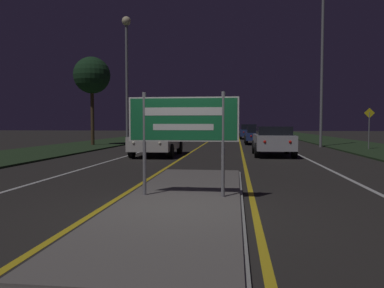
{
  "coord_description": "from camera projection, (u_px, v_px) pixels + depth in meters",
  "views": [
    {
      "loc": [
        1.05,
        -6.68,
        1.54
      ],
      "look_at": [
        0.0,
        2.21,
        1.07
      ],
      "focal_mm": 35.0,
      "sensor_mm": 36.0,
      "label": 1
    }
  ],
  "objects": [
    {
      "name": "centre_line_yellow_left",
      "position": [
        207.0,
        142.0,
        31.79
      ],
      "size": [
        0.12,
        70.0,
        0.01
      ],
      "color": "gold",
      "rests_on": "ground_plane"
    },
    {
      "name": "car_receding_1",
      "position": [
        258.0,
        135.0,
        28.61
      ],
      "size": [
        1.98,
        4.07,
        1.38
      ],
      "color": "navy",
      "rests_on": "ground_plane"
    },
    {
      "name": "streetlight_right_near",
      "position": [
        322.0,
        56.0,
        24.61
      ],
      "size": [
        0.45,
        0.45,
        10.17
      ],
      "color": "gray",
      "rests_on": "ground_plane"
    },
    {
      "name": "car_receding_3",
      "position": [
        250.0,
        130.0,
        48.9
      ],
      "size": [
        1.9,
        4.49,
        1.44
      ],
      "color": "maroon",
      "rests_on": "ground_plane"
    },
    {
      "name": "car_approaching_0",
      "position": [
        158.0,
        140.0,
        18.35
      ],
      "size": [
        2.01,
        4.48,
        1.46
      ],
      "color": "silver",
      "rests_on": "ground_plane"
    },
    {
      "name": "car_receding_2",
      "position": [
        248.0,
        131.0,
        38.72
      ],
      "size": [
        1.85,
        4.36,
        1.52
      ],
      "color": "navy",
      "rests_on": "ground_plane"
    },
    {
      "name": "lane_line_white_left",
      "position": [
        174.0,
        142.0,
        32.12
      ],
      "size": [
        0.12,
        70.0,
        0.01
      ],
      "color": "silver",
      "rests_on": "ground_plane"
    },
    {
      "name": "lane_line_white_right",
      "position": [
        274.0,
        143.0,
        31.14
      ],
      "size": [
        0.12,
        70.0,
        0.01
      ],
      "color": "silver",
      "rests_on": "ground_plane"
    },
    {
      "name": "verge_right",
      "position": [
        360.0,
        146.0,
        25.56
      ],
      "size": [
        5.0,
        100.0,
        0.08
      ],
      "color": "#23381E",
      "rests_on": "ground_plane"
    },
    {
      "name": "median_island",
      "position": [
        183.0,
        199.0,
        7.54
      ],
      "size": [
        2.39,
        8.72,
        0.1
      ],
      "color": "#999993",
      "rests_on": "ground_plane"
    },
    {
      "name": "centre_line_yellow_right",
      "position": [
        240.0,
        142.0,
        31.46
      ],
      "size": [
        0.12,
        70.0,
        0.01
      ],
      "color": "gold",
      "rests_on": "ground_plane"
    },
    {
      "name": "car_receding_0",
      "position": [
        273.0,
        140.0,
        18.18
      ],
      "size": [
        1.89,
        4.1,
        1.43
      ],
      "color": "#B7B7BC",
      "rests_on": "ground_plane"
    },
    {
      "name": "highway_sign",
      "position": [
        183.0,
        123.0,
        7.45
      ],
      "size": [
        2.21,
        0.07,
        2.08
      ],
      "color": "gray",
      "rests_on": "median_island"
    },
    {
      "name": "roadside_palm_left",
      "position": [
        92.0,
        76.0,
        26.14
      ],
      "size": [
        2.55,
        2.55,
        6.16
      ],
      "color": "#4C3823",
      "rests_on": "verge_left"
    },
    {
      "name": "ground_plane",
      "position": [
        178.0,
        209.0,
        6.83
      ],
      "size": [
        160.0,
        160.0,
        0.0
      ],
      "primitive_type": "plane",
      "color": "#282623"
    },
    {
      "name": "streetlight_left_near",
      "position": [
        127.0,
        58.0,
        24.51
      ],
      "size": [
        0.59,
        0.59,
        8.56
      ],
      "color": "gray",
      "rests_on": "ground_plane"
    },
    {
      "name": "verge_left",
      "position": [
        93.0,
        144.0,
        27.77
      ],
      "size": [
        5.0,
        100.0,
        0.08
      ],
      "color": "#23381E",
      "rests_on": "ground_plane"
    },
    {
      "name": "edge_line_white_right",
      "position": [
        311.0,
        143.0,
        30.79
      ],
      "size": [
        0.1,
        70.0,
        0.01
      ],
      "color": "silver",
      "rests_on": "ground_plane"
    },
    {
      "name": "warning_sign",
      "position": [
        369.0,
        124.0,
        21.87
      ],
      "size": [
        0.6,
        0.06,
        2.41
      ],
      "color": "gray",
      "rests_on": "verge_right"
    },
    {
      "name": "edge_line_white_left",
      "position": [
        140.0,
        142.0,
        32.47
      ],
      "size": [
        0.1,
        70.0,
        0.01
      ],
      "color": "silver",
      "rests_on": "ground_plane"
    }
  ]
}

